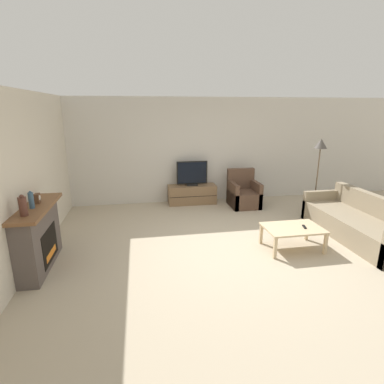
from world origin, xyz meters
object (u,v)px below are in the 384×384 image
(fireplace, at_px, (38,237))
(mantel_clock, at_px, (37,198))
(remote, at_px, (304,227))
(coffee_table, at_px, (293,230))
(tv, at_px, (192,174))
(couch, at_px, (359,224))
(floor_lamp, at_px, (320,151))
(mantel_vase_left, at_px, (23,206))
(armchair, at_px, (243,195))
(tv_stand, at_px, (192,194))
(mantel_vase_centre_left, at_px, (31,200))

(fireplace, bearing_deg, mantel_clock, 83.11)
(remote, bearing_deg, coffee_table, -176.45)
(tv, xyz_separation_m, couch, (2.78, -2.70, -0.52))
(remote, xyz_separation_m, floor_lamp, (1.25, 1.70, 1.07))
(remote, xyz_separation_m, couch, (1.31, 0.26, -0.14))
(mantel_vase_left, xyz_separation_m, armchair, (4.14, 2.84, -0.85))
(mantel_vase_left, xyz_separation_m, tv, (2.89, 3.26, -0.36))
(remote, distance_m, floor_lamp, 2.37)
(mantel_vase_left, bearing_deg, couch, 5.68)
(mantel_clock, bearing_deg, coffee_table, -3.18)
(mantel_vase_left, height_order, coffee_table, mantel_vase_left)
(tv, bearing_deg, floor_lamp, -24.76)
(armchair, xyz_separation_m, remote, (0.22, -2.53, 0.12))
(armchair, bearing_deg, mantel_vase_left, -145.59)
(tv_stand, bearing_deg, armchair, -18.76)
(coffee_table, bearing_deg, mantel_vase_centre_left, -179.74)
(tv_stand, bearing_deg, floor_lamp, -24.80)
(mantel_vase_left, distance_m, mantel_vase_centre_left, 0.32)
(mantel_vase_centre_left, bearing_deg, armchair, 31.26)
(remote, bearing_deg, floor_lamp, 67.91)
(fireplace, relative_size, mantel_vase_centre_left, 5.48)
(mantel_vase_centre_left, height_order, coffee_table, mantel_vase_centre_left)
(tv, distance_m, couch, 3.91)
(armchair, height_order, floor_lamp, floor_lamp)
(tv, bearing_deg, tv_stand, 90.00)
(mantel_vase_centre_left, xyz_separation_m, mantel_clock, (0.00, 0.25, -0.05))
(fireplace, relative_size, tv, 1.80)
(mantel_vase_left, xyz_separation_m, tv_stand, (2.89, 3.26, -0.90))
(coffee_table, distance_m, floor_lamp, 2.47)
(fireplace, height_order, tv, tv)
(mantel_vase_centre_left, relative_size, mantel_clock, 1.74)
(armchair, bearing_deg, floor_lamp, -29.54)
(fireplace, distance_m, coffee_table, 4.19)
(coffee_table, bearing_deg, couch, 8.40)
(mantel_vase_left, bearing_deg, tv, 48.48)
(mantel_vase_centre_left, bearing_deg, tv, 45.50)
(coffee_table, relative_size, floor_lamp, 0.56)
(tv, bearing_deg, couch, -44.13)
(mantel_vase_left, relative_size, tv_stand, 0.24)
(tv_stand, bearing_deg, tv, -90.00)
(coffee_table, bearing_deg, tv, 113.70)
(armchair, bearing_deg, coffee_table, -89.40)
(tv_stand, relative_size, armchair, 1.34)
(fireplace, xyz_separation_m, mantel_vase_centre_left, (0.02, -0.11, 0.62))
(tv, relative_size, remote, 5.14)
(tv, height_order, couch, tv)
(mantel_clock, height_order, armchair, mantel_clock)
(armchair, relative_size, couch, 0.39)
(fireplace, relative_size, couch, 0.60)
(floor_lamp, bearing_deg, armchair, 150.46)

